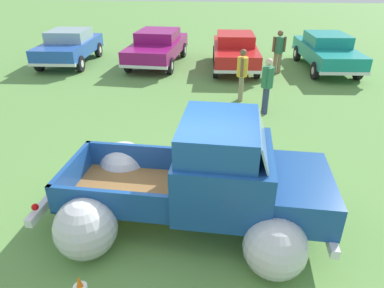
{
  "coord_description": "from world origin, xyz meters",
  "views": [
    {
      "loc": [
        0.61,
        -4.69,
        3.96
      ],
      "look_at": [
        0.0,
        1.33,
        0.8
      ],
      "focal_mm": 32.23,
      "sensor_mm": 36.0,
      "label": 1
    }
  ],
  "objects": [
    {
      "name": "vintage_pickup_truck",
      "position": [
        0.39,
        -0.02,
        0.76
      ],
      "size": [
        4.69,
        2.91,
        1.96
      ],
      "rotation": [
        0.0,
        0.0,
        -0.04
      ],
      "color": "black",
      "rests_on": "ground"
    },
    {
      "name": "spectator_1",
      "position": [
        1.11,
        6.13,
        0.94
      ],
      "size": [
        0.37,
        0.54,
        1.66
      ],
      "rotation": [
        0.0,
        0.0,
        6.18
      ],
      "color": "gray",
      "rests_on": "ground"
    },
    {
      "name": "ground_plane",
      "position": [
        0.0,
        0.0,
        0.0
      ],
      "size": [
        80.0,
        80.0,
        0.0
      ],
      "primitive_type": "plane",
      "color": "#609347"
    },
    {
      "name": "spectator_0",
      "position": [
        2.65,
        9.49,
        0.97
      ],
      "size": [
        0.54,
        0.37,
        1.69
      ],
      "rotation": [
        0.0,
        0.0,
        4.79
      ],
      "color": "gray",
      "rests_on": "ground"
    },
    {
      "name": "show_car_3",
      "position": [
        4.74,
        10.36,
        0.78
      ],
      "size": [
        2.12,
        4.72,
        1.43
      ],
      "rotation": [
        0.0,
        0.0,
        -1.5
      ],
      "color": "black",
      "rests_on": "ground"
    },
    {
      "name": "show_car_0",
      "position": [
        -6.35,
        10.2,
        0.78
      ],
      "size": [
        2.13,
        4.24,
        1.43
      ],
      "rotation": [
        0.0,
        0.0,
        -1.52
      ],
      "color": "black",
      "rests_on": "ground"
    },
    {
      "name": "show_car_1",
      "position": [
        -2.46,
        10.51,
        0.79
      ],
      "size": [
        2.21,
        4.75,
        1.43
      ],
      "rotation": [
        0.0,
        0.0,
        -1.63
      ],
      "color": "black",
      "rests_on": "ground"
    },
    {
      "name": "show_car_2",
      "position": [
        0.93,
        10.08,
        0.78
      ],
      "size": [
        2.0,
        4.48,
        1.43
      ],
      "rotation": [
        0.0,
        0.0,
        -1.52
      ],
      "color": "black",
      "rests_on": "ground"
    },
    {
      "name": "spectator_2",
      "position": [
        1.8,
        5.12,
        0.93
      ],
      "size": [
        0.37,
        0.54,
        1.63
      ],
      "rotation": [
        0.0,
        0.0,
        0.08
      ],
      "color": "navy",
      "rests_on": "ground"
    }
  ]
}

